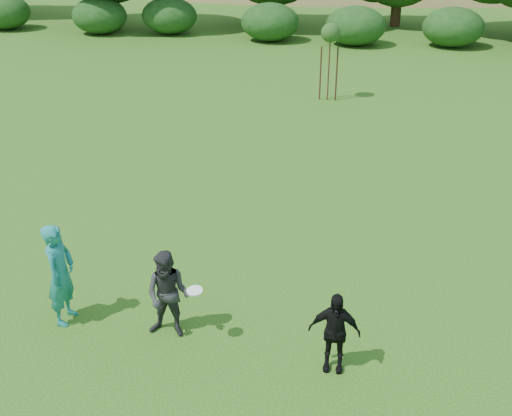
% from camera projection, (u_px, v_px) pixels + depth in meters
% --- Properties ---
extents(ground, '(120.00, 120.00, 0.00)m').
position_uv_depth(ground, '(224.00, 338.00, 11.20)').
color(ground, '#19470C').
rests_on(ground, ground).
extents(player_teal, '(0.47, 0.71, 1.93)m').
position_uv_depth(player_teal, '(61.00, 274.00, 11.28)').
color(player_teal, '#1A7674').
rests_on(player_teal, ground).
extents(player_grey, '(0.81, 0.65, 1.63)m').
position_uv_depth(player_grey, '(168.00, 295.00, 10.96)').
color(player_grey, '#2A2A2D').
rests_on(player_grey, ground).
extents(player_black, '(0.84, 0.36, 1.43)m').
position_uv_depth(player_black, '(334.00, 332.00, 10.20)').
color(player_black, black).
rests_on(player_black, ground).
extents(frisbee, '(0.27, 0.27, 0.05)m').
position_uv_depth(frisbee, '(195.00, 291.00, 10.62)').
color(frisbee, white).
rests_on(frisbee, ground).
extents(sapling, '(0.70, 0.70, 2.85)m').
position_uv_depth(sapling, '(330.00, 35.00, 23.24)').
color(sapling, '#3E2318').
rests_on(sapling, ground).
extents(hillside, '(150.00, 72.00, 52.00)m').
position_uv_depth(hillside, '(354.00, 71.00, 76.96)').
color(hillside, olive).
rests_on(hillside, ground).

